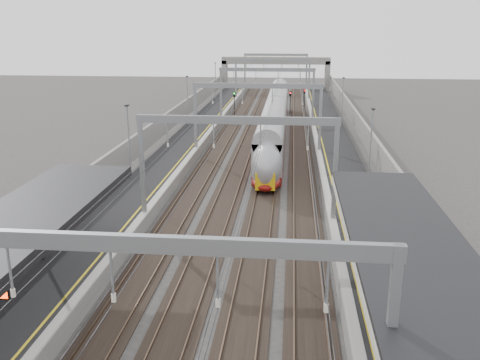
% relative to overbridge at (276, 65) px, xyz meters
% --- Properties ---
extents(platform_left, '(4.00, 120.00, 1.00)m').
position_rel_overbridge_xyz_m(platform_left, '(-8.00, -55.00, -4.81)').
color(platform_left, black).
rests_on(platform_left, ground).
extents(platform_right, '(4.00, 120.00, 1.00)m').
position_rel_overbridge_xyz_m(platform_right, '(8.00, -55.00, -4.81)').
color(platform_right, black).
rests_on(platform_right, ground).
extents(tracks, '(11.40, 140.00, 0.20)m').
position_rel_overbridge_xyz_m(tracks, '(0.00, -55.00, -5.26)').
color(tracks, black).
rests_on(tracks, ground).
extents(overhead_line, '(13.00, 140.00, 6.60)m').
position_rel_overbridge_xyz_m(overhead_line, '(0.00, -48.38, 0.83)').
color(overhead_line, gray).
rests_on(overhead_line, platform_left).
extents(canopy_right, '(4.40, 30.00, 4.24)m').
position_rel_overbridge_xyz_m(canopy_right, '(8.03, -97.01, -0.22)').
color(canopy_right, black).
rests_on(canopy_right, platform_right).
extents(overbridge, '(22.00, 2.20, 6.90)m').
position_rel_overbridge_xyz_m(overbridge, '(0.00, 0.00, 0.00)').
color(overbridge, slate).
rests_on(overbridge, ground).
extents(wall_left, '(0.30, 120.00, 3.20)m').
position_rel_overbridge_xyz_m(wall_left, '(-11.20, -55.00, -3.71)').
color(wall_left, slate).
rests_on(wall_left, ground).
extents(wall_right, '(0.30, 120.00, 3.20)m').
position_rel_overbridge_xyz_m(wall_right, '(11.20, -55.00, -3.71)').
color(wall_right, slate).
rests_on(wall_right, ground).
extents(train, '(2.52, 45.98, 4.00)m').
position_rel_overbridge_xyz_m(train, '(1.50, -49.47, -3.34)').
color(train, maroon).
rests_on(train, ground).
extents(bench, '(0.57, 1.82, 0.93)m').
position_rel_overbridge_xyz_m(bench, '(7.45, -91.63, -3.75)').
color(bench, black).
rests_on(bench, platform_right).
extents(signal_green, '(0.32, 0.32, 3.48)m').
position_rel_overbridge_xyz_m(signal_green, '(-5.20, -30.94, -2.89)').
color(signal_green, black).
rests_on(signal_green, ground).
extents(signal_red_near, '(0.32, 0.32, 3.48)m').
position_rel_overbridge_xyz_m(signal_red_near, '(3.20, -29.32, -2.89)').
color(signal_red_near, black).
rests_on(signal_red_near, ground).
extents(signal_red_far, '(0.32, 0.32, 3.48)m').
position_rel_overbridge_xyz_m(signal_red_far, '(5.40, -26.06, -2.89)').
color(signal_red_far, black).
rests_on(signal_red_far, ground).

